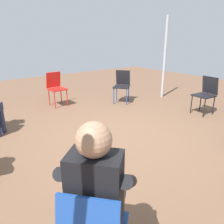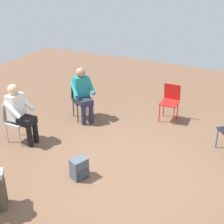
% 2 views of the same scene
% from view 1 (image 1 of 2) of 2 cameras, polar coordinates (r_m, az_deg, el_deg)
% --- Properties ---
extents(ground_plane, '(14.00, 14.00, 0.00)m').
position_cam_1_polar(ground_plane, '(3.88, 0.54, -6.85)').
color(ground_plane, brown).
extents(chair_west, '(0.45, 0.41, 0.85)m').
position_cam_1_polar(chair_west, '(5.79, -14.45, 6.51)').
color(chair_west, red).
rests_on(chair_west, ground).
extents(chair_north, '(0.43, 0.46, 0.85)m').
position_cam_1_polar(chair_north, '(5.42, 23.35, 4.70)').
color(chair_north, black).
rests_on(chair_north, ground).
extents(chair_northwest, '(0.58, 0.58, 0.85)m').
position_cam_1_polar(chair_northwest, '(5.91, 2.65, 7.33)').
color(chair_northwest, black).
rests_on(chair_northwest, ground).
extents(person_with_laptop, '(0.63, 0.64, 1.24)m').
position_cam_1_polar(person_with_laptop, '(1.60, -3.33, -19.89)').
color(person_with_laptop, '#4C4233').
rests_on(person_with_laptop, ground).
extents(backpack_near_laptop_user, '(0.33, 0.30, 0.36)m').
position_cam_1_polar(backpack_near_laptop_user, '(3.18, -4.08, -9.91)').
color(backpack_near_laptop_user, '#475160').
rests_on(backpack_near_laptop_user, ground).
extents(tent_pole_far, '(0.07, 0.07, 2.24)m').
position_cam_1_polar(tent_pole_far, '(6.51, 13.58, 13.51)').
color(tent_pole_far, '#B2B2B7').
rests_on(tent_pole_far, ground).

